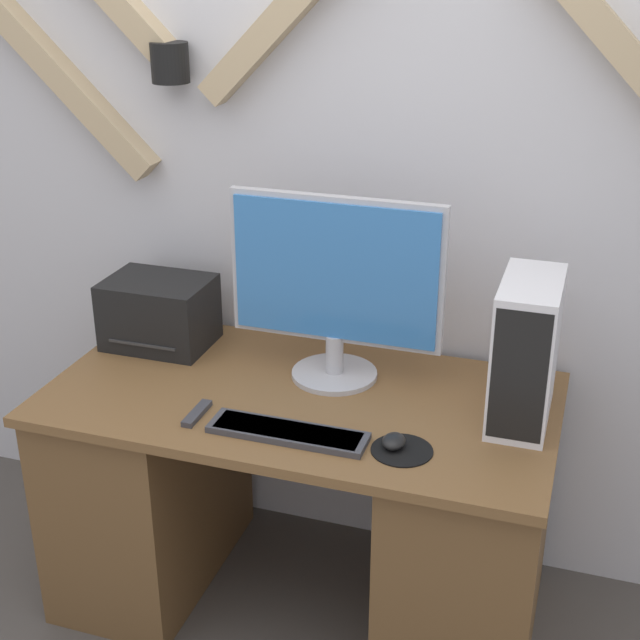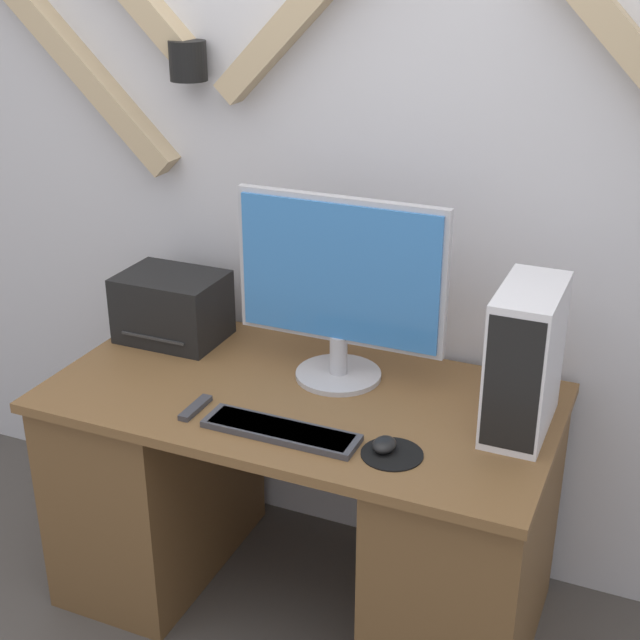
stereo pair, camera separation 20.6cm
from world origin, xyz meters
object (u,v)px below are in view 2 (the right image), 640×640
object	(u,v)px
monitor	(340,283)
mouse	(384,445)
computer_tower	(525,360)
printer	(172,307)
keyboard	(281,430)
remote_control	(195,408)

from	to	relation	value
monitor	mouse	world-z (taller)	monitor
monitor	computer_tower	xyz separation A→B (m)	(0.56, -0.08, -0.10)
mouse	printer	bearing A→B (deg)	156.11
monitor	keyboard	distance (m)	0.47
mouse	monitor	bearing A→B (deg)	128.00
mouse	printer	xyz separation A→B (m)	(-0.87, 0.39, 0.09)
printer	remote_control	bearing A→B (deg)	-51.45
printer	mouse	bearing A→B (deg)	-23.89
monitor	computer_tower	bearing A→B (deg)	-8.08
monitor	keyboard	xyz separation A→B (m)	(-0.02, -0.37, -0.29)
computer_tower	printer	distance (m)	1.18
monitor	computer_tower	size ratio (longest dim) A/B	1.58
computer_tower	remote_control	bearing A→B (deg)	-162.34
keyboard	printer	size ratio (longest dim) A/B	1.31
monitor	remote_control	size ratio (longest dim) A/B	4.60
printer	remote_control	distance (m)	0.52
mouse	remote_control	world-z (taller)	mouse
monitor	printer	world-z (taller)	monitor
monitor	printer	distance (m)	0.64
keyboard	mouse	bearing A→B (deg)	5.58
computer_tower	remote_control	world-z (taller)	computer_tower
monitor	keyboard	size ratio (longest dim) A/B	1.47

